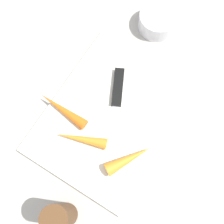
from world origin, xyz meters
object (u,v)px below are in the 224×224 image
(cutting_board, at_px, (112,113))
(pepper_grinder, at_px, (61,217))
(knife, at_px, (117,93))
(carrot_shortest, at_px, (129,159))
(small_bowl, at_px, (158,21))
(carrot_medium, at_px, (81,139))
(carrot_longest, at_px, (63,110))

(cutting_board, relative_size, pepper_grinder, 2.60)
(cutting_board, height_order, knife, knife)
(carrot_shortest, xyz_separation_m, small_bowl, (-0.32, -0.11, -0.00))
(carrot_shortest, bearing_deg, knife, 71.86)
(carrot_medium, relative_size, carrot_shortest, 1.07)
(cutting_board, xyz_separation_m, knife, (-0.04, -0.01, 0.01))
(carrot_longest, bearing_deg, cutting_board, -145.48)
(carrot_longest, relative_size, carrot_shortest, 1.17)
(knife, xyz_separation_m, pepper_grinder, (0.28, 0.05, 0.05))
(carrot_longest, bearing_deg, pepper_grinder, 129.23)
(carrot_medium, xyz_separation_m, small_bowl, (-0.34, -0.00, -0.00))
(pepper_grinder, bearing_deg, knife, -170.53)
(knife, bearing_deg, carrot_medium, -30.54)
(knife, distance_m, carrot_longest, 0.13)
(carrot_shortest, bearing_deg, small_bowl, 50.48)
(knife, height_order, pepper_grinder, pepper_grinder)
(small_bowl, height_order, pepper_grinder, pepper_grinder)
(carrot_medium, relative_size, small_bowl, 1.21)
(carrot_medium, xyz_separation_m, carrot_shortest, (-0.02, 0.11, 0.00))
(cutting_board, xyz_separation_m, pepper_grinder, (0.23, 0.03, 0.06))
(carrot_medium, bearing_deg, pepper_grinder, 91.37)
(cutting_board, height_order, carrot_shortest, carrot_shortest)
(knife, height_order, small_bowl, small_bowl)
(cutting_board, height_order, pepper_grinder, pepper_grinder)
(cutting_board, distance_m, knife, 0.05)
(carrot_medium, xyz_separation_m, pepper_grinder, (0.14, 0.06, 0.05))
(carrot_medium, height_order, small_bowl, small_bowl)
(knife, bearing_deg, carrot_longest, -65.11)
(knife, distance_m, carrot_shortest, 0.15)
(knife, xyz_separation_m, small_bowl, (-0.21, -0.01, 0.00))
(cutting_board, xyz_separation_m, carrot_longest, (0.06, -0.09, 0.02))
(cutting_board, xyz_separation_m, carrot_shortest, (0.07, 0.09, 0.02))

